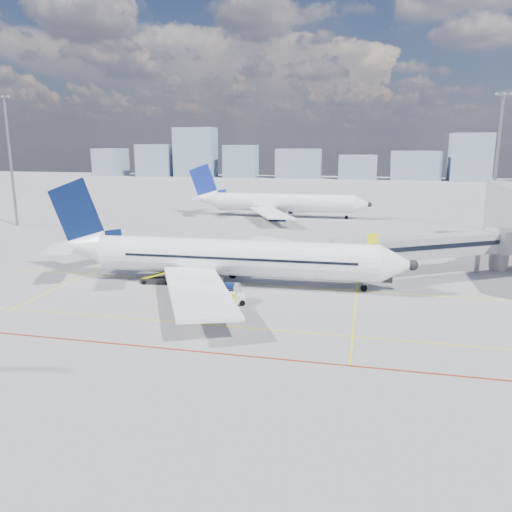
{
  "coord_description": "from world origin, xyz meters",
  "views": [
    {
      "loc": [
        14.69,
        -47.66,
        16.5
      ],
      "look_at": [
        2.69,
        5.9,
        4.0
      ],
      "focal_mm": 35.0,
      "sensor_mm": 36.0,
      "label": 1
    }
  ],
  "objects_px": {
    "second_aircraft": "(276,203)",
    "ramp_worker": "(234,302)",
    "main_aircraft": "(221,258)",
    "cargo_dolly": "(206,300)",
    "belt_loader": "(158,279)",
    "baggage_tug": "(231,297)"
  },
  "relations": [
    {
      "from": "baggage_tug",
      "to": "belt_loader",
      "type": "relative_size",
      "value": 0.53
    },
    {
      "from": "baggage_tug",
      "to": "cargo_dolly",
      "type": "distance_m",
      "value": 2.92
    },
    {
      "from": "second_aircraft",
      "to": "belt_loader",
      "type": "distance_m",
      "value": 57.61
    },
    {
      "from": "cargo_dolly",
      "to": "belt_loader",
      "type": "height_order",
      "value": "belt_loader"
    },
    {
      "from": "main_aircraft",
      "to": "baggage_tug",
      "type": "xyz_separation_m",
      "value": [
        3.34,
        -7.36,
        -2.4
      ]
    },
    {
      "from": "cargo_dolly",
      "to": "belt_loader",
      "type": "distance_m",
      "value": 11.53
    },
    {
      "from": "baggage_tug",
      "to": "ramp_worker",
      "type": "xyz_separation_m",
      "value": [
        0.89,
        -2.11,
        0.18
      ]
    },
    {
      "from": "main_aircraft",
      "to": "cargo_dolly",
      "type": "height_order",
      "value": "main_aircraft"
    },
    {
      "from": "belt_loader",
      "to": "ramp_worker",
      "type": "xyz_separation_m",
      "value": [
        11.62,
        -7.88,
        0.44
      ]
    },
    {
      "from": "cargo_dolly",
      "to": "main_aircraft",
      "type": "bearing_deg",
      "value": 98.75
    },
    {
      "from": "main_aircraft",
      "to": "ramp_worker",
      "type": "distance_m",
      "value": 10.61
    },
    {
      "from": "second_aircraft",
      "to": "cargo_dolly",
      "type": "bearing_deg",
      "value": -87.33
    },
    {
      "from": "main_aircraft",
      "to": "ramp_worker",
      "type": "relative_size",
      "value": 22.31
    },
    {
      "from": "second_aircraft",
      "to": "ramp_worker",
      "type": "relative_size",
      "value": 20.96
    },
    {
      "from": "main_aircraft",
      "to": "second_aircraft",
      "type": "distance_m",
      "value": 55.92
    },
    {
      "from": "ramp_worker",
      "to": "second_aircraft",
      "type": "bearing_deg",
      "value": 34.61
    },
    {
      "from": "second_aircraft",
      "to": "belt_loader",
      "type": "height_order",
      "value": "second_aircraft"
    },
    {
      "from": "main_aircraft",
      "to": "baggage_tug",
      "type": "height_order",
      "value": "main_aircraft"
    },
    {
      "from": "main_aircraft",
      "to": "cargo_dolly",
      "type": "relative_size",
      "value": 13.75
    },
    {
      "from": "second_aircraft",
      "to": "ramp_worker",
      "type": "bearing_deg",
      "value": -84.68
    },
    {
      "from": "baggage_tug",
      "to": "ramp_worker",
      "type": "relative_size",
      "value": 1.41
    },
    {
      "from": "baggage_tug",
      "to": "ramp_worker",
      "type": "distance_m",
      "value": 2.3
    }
  ]
}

